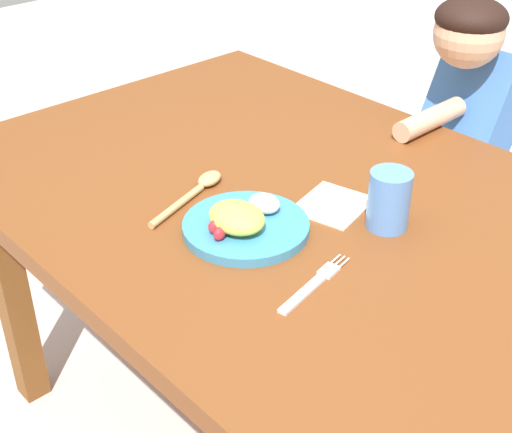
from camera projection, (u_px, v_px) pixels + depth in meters
The scene contains 7 objects.
dining_table at pixel (298, 234), 1.40m from camera, with size 1.40×0.93×0.71m.
plate at pixel (244, 223), 1.24m from camera, with size 0.22×0.22×0.06m.
fork at pixel (313, 285), 1.12m from camera, with size 0.05×0.18×0.01m.
spoon at pixel (197, 189), 1.36m from camera, with size 0.09×0.22×0.02m.
drinking_cup at pixel (389, 200), 1.24m from camera, with size 0.07×0.07×0.11m, color #5487D5.
person at pixel (464, 175), 1.81m from camera, with size 0.19×0.41×0.98m.
napkin at pixel (333, 205), 1.33m from camera, with size 0.11×0.13×0.00m, color white.
Camera 1 is at (0.81, -0.85, 1.39)m, focal length 50.56 mm.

